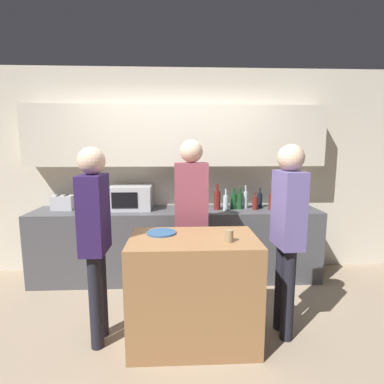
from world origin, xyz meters
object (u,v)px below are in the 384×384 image
(cup_0, at_px, (229,236))
(person_left, at_px, (288,224))
(toaster, at_px, (63,203))
(bottle_4, at_px, (245,199))
(plate_on_island, at_px, (161,233))
(bottle_7, at_px, (271,201))
(bottle_1, at_px, (226,203))
(microwave, at_px, (131,197))
(potted_plant, at_px, (293,193))
(bottle_6, at_px, (260,200))
(bottle_5, at_px, (255,203))
(person_center, at_px, (191,208))
(bottle_0, at_px, (217,200))
(bottle_2, at_px, (233,201))
(bottle_3, at_px, (240,201))
(person_right, at_px, (95,230))

(cup_0, height_order, person_left, person_left)
(toaster, relative_size, bottle_4, 0.87)
(plate_on_island, bearing_deg, bottle_7, 39.80)
(bottle_1, height_order, bottle_7, bottle_7)
(microwave, bearing_deg, potted_plant, 0.04)
(bottle_1, bearing_deg, microwave, 172.61)
(microwave, height_order, bottle_6, microwave)
(bottle_1, xyz_separation_m, cup_0, (-0.18, -1.31, -0.02))
(microwave, distance_m, bottle_6, 1.67)
(cup_0, xyz_separation_m, person_left, (0.54, 0.17, 0.04))
(toaster, bearing_deg, potted_plant, 0.00)
(bottle_4, bearing_deg, toaster, 179.80)
(person_left, bearing_deg, bottle_5, -3.93)
(bottle_5, height_order, person_center, person_center)
(plate_on_island, distance_m, person_left, 1.10)
(bottle_1, bearing_deg, bottle_5, 6.95)
(bottle_7, xyz_separation_m, cup_0, (-0.76, -1.35, -0.02))
(bottle_0, distance_m, plate_on_island, 1.31)
(potted_plant, bearing_deg, bottle_1, -170.22)
(bottle_0, xyz_separation_m, person_left, (0.46, -1.22, -0.00))
(bottle_2, distance_m, bottle_7, 0.47)
(bottle_1, distance_m, bottle_4, 0.32)
(bottle_4, distance_m, plate_on_island, 1.58)
(bottle_4, bearing_deg, bottle_2, -170.24)
(potted_plant, distance_m, bottle_2, 0.79)
(potted_plant, bearing_deg, person_left, -112.65)
(microwave, relative_size, person_left, 0.30)
(microwave, xyz_separation_m, bottle_5, (1.57, -0.11, -0.06))
(potted_plant, bearing_deg, toaster, 180.00)
(bottle_3, xyz_separation_m, person_center, (-0.65, -0.69, 0.05))
(bottle_7, distance_m, person_left, 1.21)
(bottle_6, distance_m, bottle_7, 0.18)
(bottle_4, distance_m, person_left, 1.29)
(bottle_4, height_order, person_right, person_right)
(potted_plant, bearing_deg, bottle_2, -177.36)
(cup_0, bearing_deg, bottle_1, 82.26)
(bottle_2, bearing_deg, bottle_7, -9.52)
(microwave, xyz_separation_m, cup_0, (1.01, -1.47, -0.07))
(bottle_2, height_order, bottle_5, bottle_2)
(bottle_3, distance_m, plate_on_island, 1.49)
(person_left, bearing_deg, toaster, 58.75)
(microwave, distance_m, potted_plant, 2.09)
(bottle_0, bearing_deg, microwave, 176.21)
(bottle_3, distance_m, person_right, 1.95)
(bottle_0, height_order, plate_on_island, bottle_0)
(bottle_5, xyz_separation_m, person_left, (-0.02, -1.19, 0.04))
(toaster, xyz_separation_m, person_center, (1.59, -0.75, 0.07))
(bottle_5, bearing_deg, plate_on_island, -135.32)
(person_left, distance_m, person_center, 0.98)
(potted_plant, height_order, bottle_6, potted_plant)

